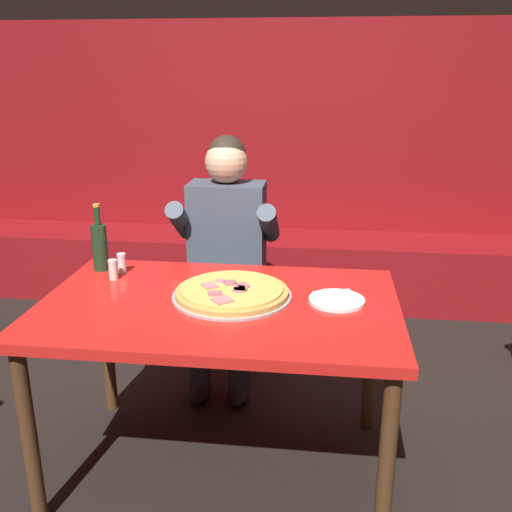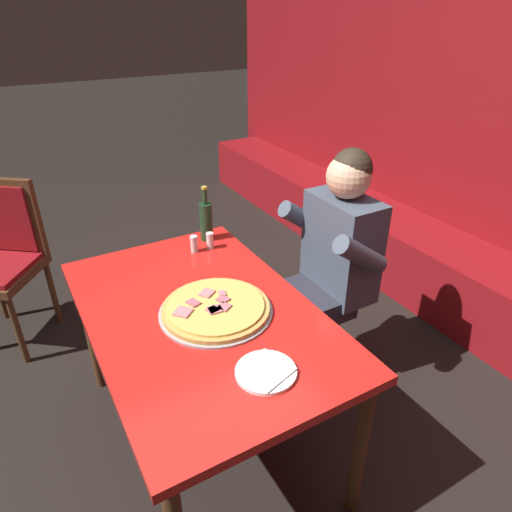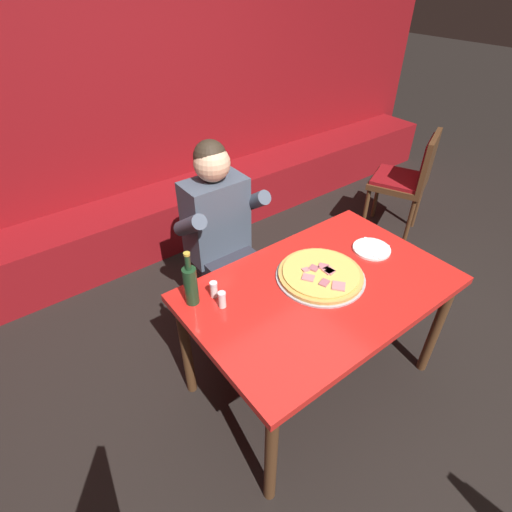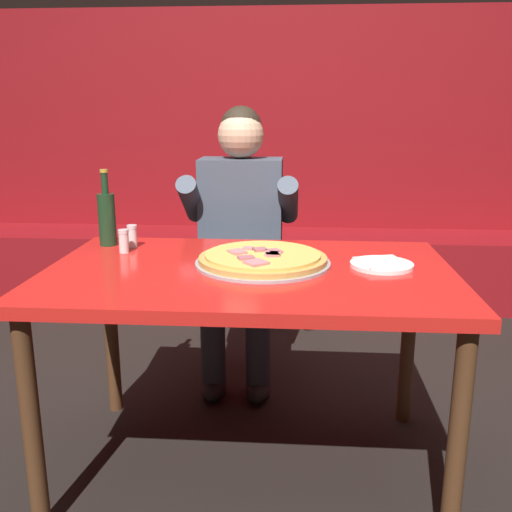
% 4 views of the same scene
% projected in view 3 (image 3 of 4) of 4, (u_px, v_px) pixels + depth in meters
% --- Properties ---
extents(ground_plane, '(24.00, 24.00, 0.00)m').
position_uv_depth(ground_plane, '(309.00, 377.00, 2.45)').
color(ground_plane, black).
extents(booth_wall_panel, '(6.80, 0.16, 1.90)m').
position_uv_depth(booth_wall_panel, '(135.00, 127.00, 3.26)').
color(booth_wall_panel, maroon).
rests_on(booth_wall_panel, ground_plane).
extents(booth_bench, '(6.46, 0.48, 0.46)m').
position_uv_depth(booth_bench, '(165.00, 218.00, 3.50)').
color(booth_bench, maroon).
rests_on(booth_bench, ground_plane).
extents(main_dining_table, '(1.35, 0.86, 0.75)m').
position_uv_depth(main_dining_table, '(320.00, 298.00, 2.05)').
color(main_dining_table, '#4C2D19').
rests_on(main_dining_table, ground_plane).
extents(pizza, '(0.46, 0.46, 0.05)m').
position_uv_depth(pizza, '(321.00, 275.00, 2.04)').
color(pizza, '#9E9EA3').
rests_on(pizza, main_dining_table).
extents(plate_white_paper, '(0.21, 0.21, 0.02)m').
position_uv_depth(plate_white_paper, '(372.00, 249.00, 2.24)').
color(plate_white_paper, white).
rests_on(plate_white_paper, main_dining_table).
extents(beer_bottle, '(0.07, 0.07, 0.29)m').
position_uv_depth(beer_bottle, '(191.00, 284.00, 1.85)').
color(beer_bottle, '#19381E').
rests_on(beer_bottle, main_dining_table).
extents(shaker_black_pepper, '(0.04, 0.04, 0.09)m').
position_uv_depth(shaker_black_pepper, '(222.00, 300.00, 1.86)').
color(shaker_black_pepper, silver).
rests_on(shaker_black_pepper, main_dining_table).
extents(shaker_red_pepper_flakes, '(0.04, 0.04, 0.09)m').
position_uv_depth(shaker_red_pepper_flakes, '(214.00, 290.00, 1.92)').
color(shaker_red_pepper_flakes, silver).
rests_on(shaker_red_pepper_flakes, main_dining_table).
extents(diner_seated_blue_shirt, '(0.53, 0.53, 1.27)m').
position_uv_depth(diner_seated_blue_shirt, '(224.00, 235.00, 2.44)').
color(diner_seated_blue_shirt, black).
rests_on(diner_seated_blue_shirt, ground_plane).
extents(dining_chair_side_aisle, '(0.58, 0.58, 0.95)m').
position_uv_depth(dining_chair_side_aisle, '(409.00, 176.00, 3.39)').
color(dining_chair_side_aisle, '#4C2D19').
rests_on(dining_chair_side_aisle, ground_plane).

